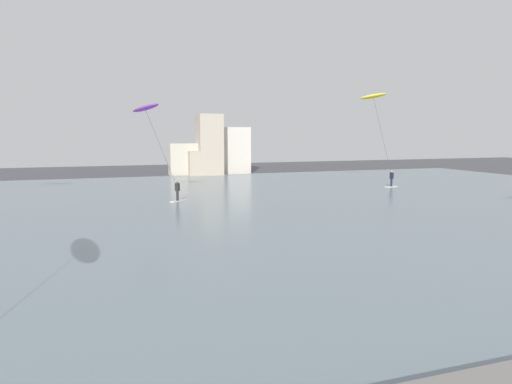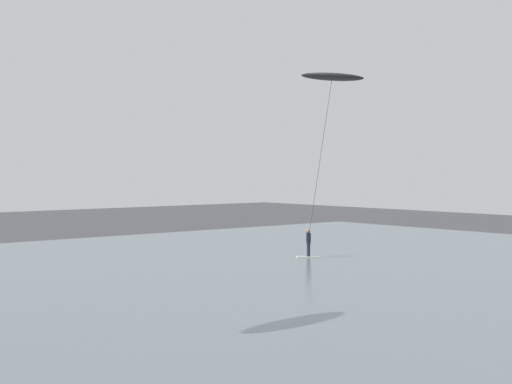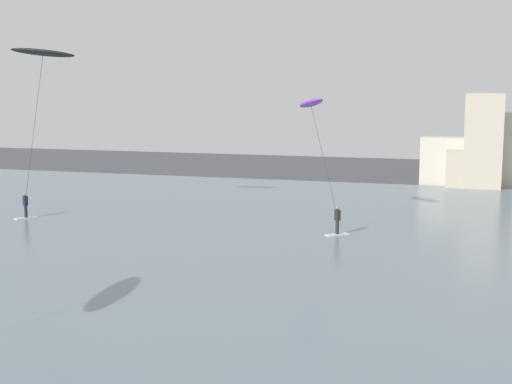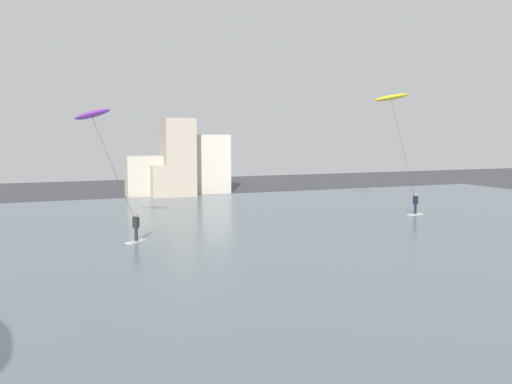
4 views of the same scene
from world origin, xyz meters
name	(u,v)px [view 4 (image 4 of 4)]	position (x,y,z in m)	size (l,w,h in m)	color
water_bay	(194,252)	(0.00, 30.84, 0.05)	(84.00, 52.00, 0.10)	slate
far_shore_buildings	(183,167)	(6.32, 58.13, 2.94)	(10.97, 5.33, 7.88)	beige
kitesurfer_yellow	(394,111)	(18.35, 38.86, 8.06)	(3.40, 3.05, 9.52)	silver
kitesurfer_purple	(96,125)	(-4.31, 36.39, 6.83)	(3.98, 4.45, 7.80)	silver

